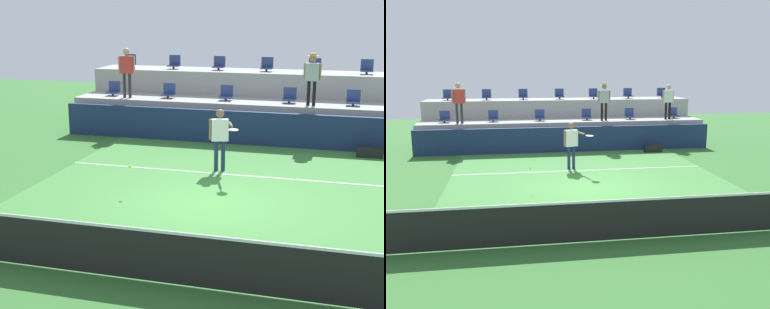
# 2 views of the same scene
# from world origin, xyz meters

# --- Properties ---
(ground_plane) EXTENTS (40.00, 40.00, 0.00)m
(ground_plane) POSITION_xyz_m (0.00, 0.00, 0.00)
(ground_plane) COLOR #336B2D
(court_inner_paint) EXTENTS (9.00, 10.00, 0.01)m
(court_inner_paint) POSITION_xyz_m (0.00, 1.00, 0.00)
(court_inner_paint) COLOR #3D7F38
(court_inner_paint) RESTS_ON ground_plane
(court_service_line) EXTENTS (9.00, 0.06, 0.00)m
(court_service_line) POSITION_xyz_m (0.00, 2.40, 0.01)
(court_service_line) COLOR white
(court_service_line) RESTS_ON ground_plane
(tennis_net) EXTENTS (10.48, 0.08, 1.07)m
(tennis_net) POSITION_xyz_m (0.00, -4.00, 0.50)
(tennis_net) COLOR black
(tennis_net) RESTS_ON ground_plane
(sponsor_backboard) EXTENTS (13.00, 0.16, 1.10)m
(sponsor_backboard) POSITION_xyz_m (0.00, 6.00, 0.55)
(sponsor_backboard) COLOR navy
(sponsor_backboard) RESTS_ON ground_plane
(seating_tier_lower) EXTENTS (13.00, 1.80, 1.25)m
(seating_tier_lower) POSITION_xyz_m (0.00, 7.30, 0.62)
(seating_tier_lower) COLOR #9E9E99
(seating_tier_lower) RESTS_ON ground_plane
(seating_tier_upper) EXTENTS (13.00, 1.80, 2.10)m
(seating_tier_upper) POSITION_xyz_m (0.00, 9.10, 1.05)
(seating_tier_upper) COLOR #9E9E99
(seating_tier_upper) RESTS_ON ground_plane
(stadium_chair_lower_far_left) EXTENTS (0.44, 0.40, 0.52)m
(stadium_chair_lower_far_left) POSITION_xyz_m (-5.32, 7.23, 1.46)
(stadium_chair_lower_far_left) COLOR #2D2D33
(stadium_chair_lower_far_left) RESTS_ON seating_tier_lower
(stadium_chair_lower_left) EXTENTS (0.44, 0.40, 0.52)m
(stadium_chair_lower_left) POSITION_xyz_m (-3.19, 7.23, 1.46)
(stadium_chair_lower_left) COLOR #2D2D33
(stadium_chair_lower_left) RESTS_ON seating_tier_lower
(stadium_chair_lower_mid_left) EXTENTS (0.44, 0.40, 0.52)m
(stadium_chair_lower_mid_left) POSITION_xyz_m (-1.09, 7.23, 1.46)
(stadium_chair_lower_mid_left) COLOR #2D2D33
(stadium_chair_lower_mid_left) RESTS_ON seating_tier_lower
(stadium_chair_lower_mid_right) EXTENTS (0.44, 0.40, 0.52)m
(stadium_chair_lower_mid_right) POSITION_xyz_m (1.09, 7.23, 1.46)
(stadium_chair_lower_mid_right) COLOR #2D2D33
(stadium_chair_lower_mid_right) RESTS_ON seating_tier_lower
(stadium_chair_lower_right) EXTENTS (0.44, 0.40, 0.52)m
(stadium_chair_lower_right) POSITION_xyz_m (3.17, 7.23, 1.46)
(stadium_chair_lower_right) COLOR #2D2D33
(stadium_chair_lower_right) RESTS_ON seating_tier_lower
(stadium_chair_lower_far_right) EXTENTS (0.44, 0.40, 0.52)m
(stadium_chair_lower_far_right) POSITION_xyz_m (5.34, 7.23, 1.46)
(stadium_chair_lower_far_right) COLOR #2D2D33
(stadium_chair_lower_far_right) RESTS_ON seating_tier_lower
(stadium_chair_upper_far_left) EXTENTS (0.44, 0.40, 0.52)m
(stadium_chair_upper_far_left) POSITION_xyz_m (-5.37, 9.03, 2.31)
(stadium_chair_upper_far_left) COLOR #2D2D33
(stadium_chair_upper_far_left) RESTS_ON seating_tier_upper
(stadium_chair_upper_left) EXTENTS (0.44, 0.40, 0.52)m
(stadium_chair_upper_left) POSITION_xyz_m (-3.54, 9.03, 2.31)
(stadium_chair_upper_left) COLOR #2D2D33
(stadium_chair_upper_left) RESTS_ON seating_tier_upper
(stadium_chair_upper_mid_left) EXTENTS (0.44, 0.40, 0.52)m
(stadium_chair_upper_mid_left) POSITION_xyz_m (-1.77, 9.03, 2.31)
(stadium_chair_upper_mid_left) COLOR #2D2D33
(stadium_chair_upper_mid_left) RESTS_ON seating_tier_upper
(stadium_chair_upper_center) EXTENTS (0.44, 0.40, 0.52)m
(stadium_chair_upper_center) POSITION_xyz_m (0.04, 9.03, 2.31)
(stadium_chair_upper_center) COLOR #2D2D33
(stadium_chair_upper_center) RESTS_ON seating_tier_upper
(stadium_chair_upper_mid_right) EXTENTS (0.44, 0.40, 0.52)m
(stadium_chair_upper_mid_right) POSITION_xyz_m (1.77, 9.03, 2.31)
(stadium_chair_upper_mid_right) COLOR #2D2D33
(stadium_chair_upper_mid_right) RESTS_ON seating_tier_upper
(stadium_chair_upper_right) EXTENTS (0.44, 0.40, 0.52)m
(stadium_chair_upper_right) POSITION_xyz_m (3.57, 9.03, 2.31)
(stadium_chair_upper_right) COLOR #2D2D33
(stadium_chair_upper_right) RESTS_ON seating_tier_upper
(stadium_chair_upper_far_right) EXTENTS (0.44, 0.40, 0.52)m
(stadium_chair_upper_far_right) POSITION_xyz_m (5.37, 9.03, 2.31)
(stadium_chair_upper_far_right) COLOR #2D2D33
(stadium_chair_upper_far_right) RESTS_ON seating_tier_upper
(tennis_player) EXTENTS (1.00, 1.14, 1.71)m
(tennis_player) POSITION_xyz_m (-0.27, 2.69, 1.05)
(tennis_player) COLOR navy
(tennis_player) RESTS_ON ground_plane
(spectator_leaning_on_rail) EXTENTS (0.61, 0.26, 1.76)m
(spectator_leaning_on_rail) POSITION_xyz_m (-4.62, 6.85, 2.32)
(spectator_leaning_on_rail) COLOR #2D2D33
(spectator_leaning_on_rail) RESTS_ON seating_tier_lower
(spectator_with_hat) EXTENTS (0.58, 0.44, 1.70)m
(spectator_with_hat) POSITION_xyz_m (1.83, 6.85, 2.29)
(spectator_with_hat) COLOR black
(spectator_with_hat) RESTS_ON seating_tier_lower
(spectator_in_white) EXTENTS (0.57, 0.23, 1.62)m
(spectator_in_white) POSITION_xyz_m (4.91, 6.85, 2.22)
(spectator_in_white) COLOR black
(spectator_in_white) RESTS_ON seating_tier_lower
(tennis_ball) EXTENTS (0.07, 0.07, 0.07)m
(tennis_ball) POSITION_xyz_m (-1.89, 0.16, 0.69)
(tennis_ball) COLOR #CCE033
(equipment_bag) EXTENTS (0.76, 0.28, 0.30)m
(equipment_bag) POSITION_xyz_m (3.73, 5.35, 0.15)
(equipment_bag) COLOR black
(equipment_bag) RESTS_ON ground_plane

